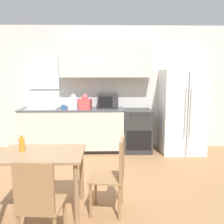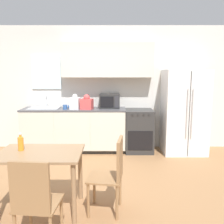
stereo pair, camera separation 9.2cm
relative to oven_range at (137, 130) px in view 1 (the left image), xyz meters
name	(u,v)px [view 1 (the left image)]	position (x,y,z in m)	size (l,w,h in m)	color
ground_plane	(90,185)	(-0.92, -1.67, -0.45)	(12.00, 12.00, 0.00)	#9E7047
wall_back	(96,83)	(-0.89, 0.31, 1.01)	(12.00, 0.38, 2.70)	silver
kitchen_counter	(73,130)	(-1.40, 0.01, 0.02)	(2.21, 0.62, 0.94)	#333333
oven_range	(137,130)	(0.00, 0.00, 0.00)	(0.59, 0.64, 0.91)	#2D2D2D
refrigerator	(182,111)	(0.94, -0.06, 0.43)	(0.88, 0.78, 1.76)	white
kitchen_sink	(43,108)	(-2.03, 0.02, 0.50)	(0.63, 0.45, 0.24)	#B7BABC
microwave	(108,101)	(-0.63, 0.09, 0.64)	(0.43, 0.38, 0.31)	#282828
coffee_mug	(64,107)	(-1.55, -0.10, 0.53)	(0.13, 0.09, 0.09)	#335999
grocery_bag_0	(73,103)	(-1.35, -0.08, 0.62)	(0.23, 0.20, 0.32)	white
grocery_bag_1	(85,103)	(-1.11, -0.10, 0.62)	(0.28, 0.25, 0.31)	#D14C4C
dining_table	(42,163)	(-1.45, -2.37, 0.17)	(1.01, 0.70, 0.75)	#997551
dining_chair_near	(38,200)	(-1.30, -3.10, 0.08)	(0.43, 0.43, 0.93)	#997047
dining_chair_side	(115,170)	(-0.57, -2.41, 0.08)	(0.45, 0.45, 0.93)	#997047
drink_bottle	(22,144)	(-1.70, -2.31, 0.39)	(0.07, 0.07, 0.22)	orange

